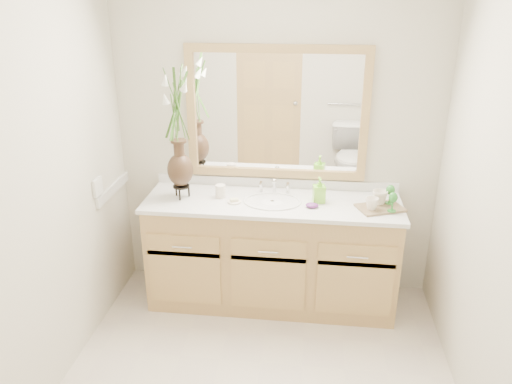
# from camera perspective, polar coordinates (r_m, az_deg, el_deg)

# --- Properties ---
(wall_back) EXTENTS (2.40, 0.02, 2.40)m
(wall_back) POSITION_cam_1_polar(r_m,az_deg,el_deg) (3.72, 2.36, 5.95)
(wall_back) COLOR beige
(wall_back) RESTS_ON floor
(wall_left) EXTENTS (0.02, 2.60, 2.40)m
(wall_left) POSITION_cam_1_polar(r_m,az_deg,el_deg) (2.89, -24.37, -0.90)
(wall_left) COLOR beige
(wall_left) RESTS_ON floor
(wall_right) EXTENTS (0.02, 2.60, 2.40)m
(wall_right) POSITION_cam_1_polar(r_m,az_deg,el_deg) (2.66, 26.62, -3.30)
(wall_right) COLOR beige
(wall_right) RESTS_ON floor
(vanity) EXTENTS (1.80, 0.55, 0.80)m
(vanity) POSITION_cam_1_polar(r_m,az_deg,el_deg) (3.77, 1.81, -7.04)
(vanity) COLOR tan
(vanity) RESTS_ON floor
(counter) EXTENTS (1.84, 0.57, 0.03)m
(counter) POSITION_cam_1_polar(r_m,az_deg,el_deg) (3.59, 1.89, -1.23)
(counter) COLOR silver
(counter) RESTS_ON vanity
(sink) EXTENTS (0.38, 0.34, 0.23)m
(sink) POSITION_cam_1_polar(r_m,az_deg,el_deg) (3.58, 1.86, -1.92)
(sink) COLOR white
(sink) RESTS_ON counter
(mirror) EXTENTS (1.32, 0.04, 0.97)m
(mirror) POSITION_cam_1_polar(r_m,az_deg,el_deg) (3.65, 2.38, 8.95)
(mirror) COLOR white
(mirror) RESTS_ON wall_back
(switch_plate) EXTENTS (0.02, 0.12, 0.12)m
(switch_plate) POSITION_cam_1_polar(r_m,az_deg,el_deg) (3.59, -17.66, 0.57)
(switch_plate) COLOR white
(switch_plate) RESTS_ON wall_left
(flower_vase) EXTENTS (0.22, 0.22, 0.89)m
(flower_vase) POSITION_cam_1_polar(r_m,az_deg,el_deg) (3.49, -9.02, 8.62)
(flower_vase) COLOR black
(flower_vase) RESTS_ON counter
(tumbler) EXTENTS (0.07, 0.07, 0.10)m
(tumbler) POSITION_cam_1_polar(r_m,az_deg,el_deg) (3.63, -4.08, 0.10)
(tumbler) COLOR silver
(tumbler) RESTS_ON counter
(soap_dish) EXTENTS (0.10, 0.10, 0.03)m
(soap_dish) POSITION_cam_1_polar(r_m,az_deg,el_deg) (3.55, -2.50, -1.08)
(soap_dish) COLOR silver
(soap_dish) RESTS_ON counter
(soap_bottle) EXTENTS (0.09, 0.09, 0.17)m
(soap_bottle) POSITION_cam_1_polar(r_m,az_deg,el_deg) (3.56, 7.23, 0.10)
(soap_bottle) COLOR #81DF34
(soap_bottle) RESTS_ON counter
(purple_dish) EXTENTS (0.11, 0.10, 0.03)m
(purple_dish) POSITION_cam_1_polar(r_m,az_deg,el_deg) (3.49, 6.42, -1.51)
(purple_dish) COLOR #63256F
(purple_dish) RESTS_ON counter
(tray) EXTENTS (0.36, 0.30, 0.02)m
(tray) POSITION_cam_1_polar(r_m,az_deg,el_deg) (3.55, 13.99, -1.77)
(tray) COLOR brown
(tray) RESTS_ON counter
(mug_left) EXTENTS (0.10, 0.10, 0.09)m
(mug_left) POSITION_cam_1_polar(r_m,az_deg,el_deg) (3.48, 13.11, -1.26)
(mug_left) COLOR silver
(mug_left) RESTS_ON tray
(mug_right) EXTENTS (0.14, 0.14, 0.11)m
(mug_right) POSITION_cam_1_polar(r_m,az_deg,el_deg) (3.57, 13.97, -0.55)
(mug_right) COLOR silver
(mug_right) RESTS_ON tray
(goblet_front) EXTENTS (0.06, 0.06, 0.14)m
(goblet_front) POSITION_cam_1_polar(r_m,az_deg,el_deg) (3.46, 15.38, -0.74)
(goblet_front) COLOR #2A7C29
(goblet_front) RESTS_ON tray
(goblet_back) EXTENTS (0.06, 0.06, 0.14)m
(goblet_back) POSITION_cam_1_polar(r_m,az_deg,el_deg) (3.58, 15.11, 0.10)
(goblet_back) COLOR #2A7C29
(goblet_back) RESTS_ON tray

